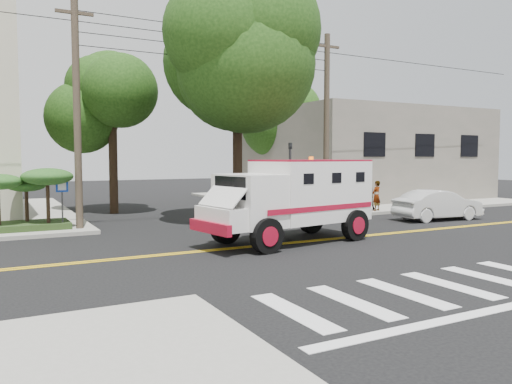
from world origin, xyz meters
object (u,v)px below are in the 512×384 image
parked_sedan (438,205)px  pedestrian_a (376,196)px  armored_truck (294,195)px  pedestrian_b (368,195)px

parked_sedan → pedestrian_a: pedestrian_a is taller
armored_truck → pedestrian_a: armored_truck is taller
armored_truck → pedestrian_a: bearing=22.9°
parked_sedan → pedestrian_a: bearing=17.3°
pedestrian_a → pedestrian_b: 0.71m
parked_sedan → pedestrian_b: (-0.68, 4.09, 0.21)m
pedestrian_a → pedestrian_b: bearing=-112.4°
parked_sedan → pedestrian_a: 3.46m
armored_truck → parked_sedan: bearing=2.6°
armored_truck → pedestrian_b: (8.48, 6.05, -0.70)m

